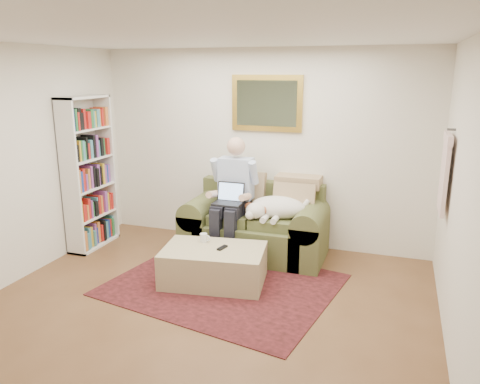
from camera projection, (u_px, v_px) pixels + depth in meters
The scene contains 12 objects.
room_shell at pixel (195, 185), 4.27m from camera, with size 4.51×5.00×2.61m.
rug at pixel (223, 285), 5.20m from camera, with size 2.35×1.88×0.01m, color black.
sofa at pixel (255, 231), 6.02m from camera, with size 1.79×0.91×1.07m.
seated_man at pixel (231, 199), 5.84m from camera, with size 0.59×0.84×1.51m, color #8CA1D8, non-canonical shape.
laptop at pixel (229, 198), 5.76m from camera, with size 0.35×0.28×0.25m.
sleeping_dog at pixel (278, 207), 5.74m from camera, with size 0.74×0.46×0.27m, color white, non-canonical shape.
ottoman at pixel (214, 266), 5.22m from camera, with size 1.11×0.71×0.41m, color tan.
coffee_mug at pixel (204, 238), 5.35m from camera, with size 0.08×0.08×0.10m, color white.
tv_remote at pixel (222, 248), 5.16m from camera, with size 0.05×0.15×0.02m, color black.
bookshelf at pixel (89, 173), 6.14m from camera, with size 0.28×0.80×2.00m, color white, non-canonical shape.
wall_mirror at pixel (267, 103), 6.03m from camera, with size 0.94×0.04×0.72m.
hanging_shirt at pixel (445, 169), 4.71m from camera, with size 0.06×0.52×0.90m, color #F9D0CE, non-canonical shape.
Camera 1 is at (1.73, -3.43, 2.32)m, focal length 35.00 mm.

